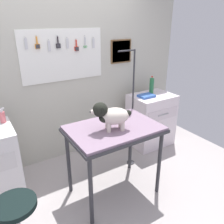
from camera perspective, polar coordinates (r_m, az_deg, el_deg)
The scene contains 10 objects.
ground at distance 2.86m, azimuth -0.25°, elevation -21.95°, with size 4.40×4.00×0.04m, color #A9A09F.
rear_wall_panel at distance 3.31m, azimuth -12.05°, elevation 7.54°, with size 4.00×0.11×2.30m.
grooming_table at distance 2.54m, azimuth 0.49°, elevation -5.52°, with size 1.02×0.69×0.88m.
grooming_arm at distance 3.09m, azimuth 4.98°, elevation -0.89°, with size 0.30×0.11×1.64m.
dog at distance 2.36m, azimuth -0.40°, elevation -0.79°, with size 0.43×0.30×0.32m.
cabinet_right at distance 3.83m, azimuth 9.70°, elevation -1.91°, with size 0.68×0.54×0.85m.
stool at distance 2.19m, azimuth -22.99°, elevation -22.26°, with size 0.36×0.36×0.61m.
spray_bottle_short at distance 2.74m, azimuth -25.74°, elevation -1.10°, with size 0.06×0.06×0.17m.
soda_bottle at distance 3.72m, azimuth 9.90°, elevation 6.57°, with size 0.07×0.07×0.29m.
supply_tray at distance 3.57m, azimuth 8.61°, elevation 4.03°, with size 0.24×0.18×0.04m.
Camera 1 is at (-1.08, -1.74, 1.98)m, focal length 36.49 mm.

